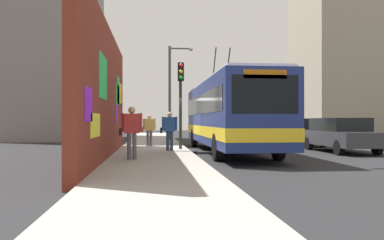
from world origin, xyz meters
TOP-DOWN VIEW (x-y plane):
  - ground_plane at (0.00, 0.00)m, footprint 80.00×80.00m
  - sidewalk_slab at (0.00, 1.60)m, footprint 48.00×3.20m
  - graffiti_wall at (-4.55, 3.35)m, footprint 12.90×0.32m
  - building_far_left at (13.12, 9.20)m, footprint 9.89×6.33m
  - building_far_right at (15.82, -17.00)m, footprint 8.10×9.88m
  - city_bus at (-1.23, -1.80)m, footprint 12.18×2.53m
  - parked_car_dark_gray at (-1.63, -7.00)m, footprint 4.88×1.92m
  - parked_car_black at (3.60, -7.00)m, footprint 4.84×1.85m
  - parked_car_red at (8.94, -7.00)m, footprint 4.83×1.77m
  - pedestrian_near_wall at (-5.73, 2.36)m, footprint 0.24×0.78m
  - pedestrian_midblock at (1.26, 1.81)m, footprint 0.22×0.73m
  - pedestrian_at_curb at (-1.92, 0.91)m, footprint 0.23×0.75m
  - traffic_light at (-0.97, 0.35)m, footprint 0.49×0.28m
  - street_lamp at (7.73, 0.26)m, footprint 0.44×1.69m
  - curbside_puddle at (-1.35, -0.60)m, footprint 1.70×1.70m

SIDE VIEW (x-z plane):
  - ground_plane at x=0.00m, z-range 0.00..0.00m
  - curbside_puddle at x=-1.35m, z-range 0.00..0.00m
  - sidewalk_slab at x=0.00m, z-range 0.00..0.15m
  - parked_car_red at x=8.94m, z-range 0.05..1.63m
  - parked_car_black at x=3.60m, z-range 0.05..1.63m
  - parked_car_dark_gray at x=-1.63m, z-range 0.05..1.63m
  - pedestrian_midblock at x=1.26m, z-range 0.28..1.90m
  - pedestrian_at_curb at x=-1.92m, z-range 0.30..1.99m
  - pedestrian_near_wall at x=-5.73m, z-range 0.32..2.10m
  - city_bus at x=-1.23m, z-range -0.71..4.34m
  - graffiti_wall at x=-4.55m, z-range 0.00..4.83m
  - traffic_light at x=-0.97m, z-range 0.85..4.85m
  - street_lamp at x=7.73m, z-range 0.63..7.00m
  - building_far_left at x=13.12m, z-range 0.00..20.41m
  - building_far_right at x=15.82m, z-range 0.00..21.79m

